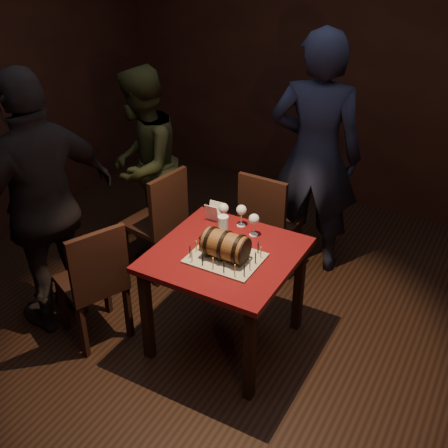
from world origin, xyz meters
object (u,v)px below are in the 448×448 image
object	(u,v)px
barrel_cake	(225,245)
wine_glass_right	(254,220)
chair_left_rear	(160,218)
person_back	(315,156)
person_left_rear	(143,165)
chair_back	(267,220)
person_left_front	(44,206)
pub_table	(225,266)
chair_left_front	(95,279)
wine_glass_left	(223,209)
pint_of_ale	(223,227)
wine_glass_mid	(241,211)

from	to	relation	value
barrel_cake	wine_glass_right	world-z (taller)	barrel_cake
barrel_cake	chair_left_rear	distance (m)	1.10
person_back	person_left_rear	distance (m)	1.41
chair_left_rear	person_back	size ratio (longest dim) A/B	0.47
chair_left_rear	barrel_cake	bearing A→B (deg)	-31.43
chair_left_rear	person_back	world-z (taller)	person_back
chair_left_rear	wine_glass_right	bearing A→B (deg)	-12.34
chair_back	person_left_front	distance (m)	1.68
person_left_rear	barrel_cake	bearing A→B (deg)	39.12
pub_table	chair_left_front	bearing A→B (deg)	-152.26
person_left_front	wine_glass_right	bearing A→B (deg)	128.65
wine_glass_left	chair_back	size ratio (longest dim) A/B	0.17
chair_back	person_left_front	bearing A→B (deg)	-131.98
pub_table	pint_of_ale	size ratio (longest dim) A/B	6.00
barrel_cake	wine_glass_left	distance (m)	0.44
barrel_cake	wine_glass_mid	xyz separation A→B (m)	(-0.10, 0.41, 0.02)
wine_glass_right	person_back	world-z (taller)	person_back
pub_table	person_back	size ratio (longest dim) A/B	0.46
person_left_rear	person_back	bearing A→B (deg)	92.25
pint_of_ale	chair_back	world-z (taller)	chair_back
wine_glass_right	chair_back	bearing A→B (deg)	105.84
pint_of_ale	person_left_front	bearing A→B (deg)	-154.26
pint_of_ale	chair_left_front	xyz separation A→B (m)	(-0.66, -0.58, -0.30)
pub_table	pint_of_ale	distance (m)	0.27
pint_of_ale	person_left_rear	size ratio (longest dim) A/B	0.09
wine_glass_mid	person_left_front	size ratio (longest dim) A/B	0.09
wine_glass_mid	chair_left_front	distance (m)	1.09
pub_table	chair_left_front	world-z (taller)	chair_left_front
wine_glass_mid	pint_of_ale	distance (m)	0.19
barrel_cake	wine_glass_left	size ratio (longest dim) A/B	2.08
pint_of_ale	chair_left_rear	bearing A→B (deg)	157.42
pub_table	wine_glass_right	xyz separation A→B (m)	(0.06, 0.28, 0.23)
wine_glass_mid	chair_left_front	bearing A→B (deg)	-133.06
pub_table	pint_of_ale	world-z (taller)	pint_of_ale
pint_of_ale	chair_left_front	bearing A→B (deg)	-138.83
barrel_cake	person_left_front	world-z (taller)	person_left_front
wine_glass_right	person_left_rear	distance (m)	1.33
wine_glass_left	barrel_cake	bearing A→B (deg)	-59.18
person_left_front	pint_of_ale	bearing A→B (deg)	127.79
barrel_cake	wine_glass_left	bearing A→B (deg)	120.82
pub_table	wine_glass_mid	distance (m)	0.42
barrel_cake	person_left_front	size ratio (longest dim) A/B	0.18
pub_table	chair_back	distance (m)	0.88
chair_left_front	person_left_rear	bearing A→B (deg)	110.06
wine_glass_mid	chair_left_rear	size ratio (longest dim) A/B	0.17
chair_back	chair_left_front	size ratio (longest dim) A/B	1.00
pint_of_ale	person_back	size ratio (longest dim) A/B	0.08
wine_glass_mid	chair_left_front	size ratio (longest dim) A/B	0.17
pint_of_ale	chair_back	distance (m)	0.75
barrel_cake	wine_glass_mid	distance (m)	0.43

